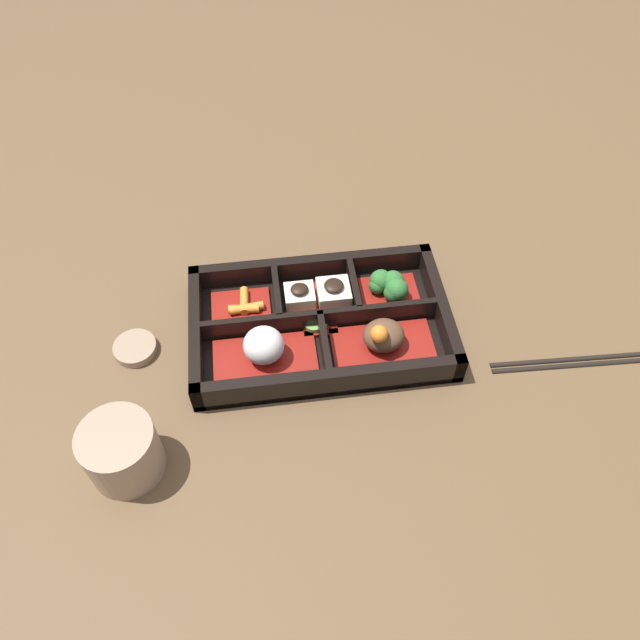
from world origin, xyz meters
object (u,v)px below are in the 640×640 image
at_px(bowl_rice, 264,349).
at_px(tea_cup, 121,451).
at_px(sauce_dish, 135,347).
at_px(chopsticks, 570,361).

xyz_separation_m(bowl_rice, tea_cup, (0.16, 0.12, 0.01)).
bearing_deg(tea_cup, bowl_rice, -143.93).
height_order(bowl_rice, sauce_dish, bowl_rice).
height_order(chopsticks, sauce_dish, sauce_dish).
bearing_deg(tea_cup, chopsticks, -172.74).
height_order(bowl_rice, chopsticks, bowl_rice).
bearing_deg(bowl_rice, chopsticks, 172.62).
distance_m(chopsticks, sauce_dish, 0.55).
xyz_separation_m(chopsticks, sauce_dish, (0.54, -0.09, 0.00)).
relative_size(tea_cup, chopsticks, 0.41).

